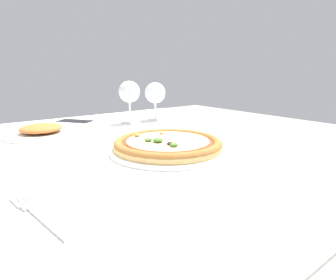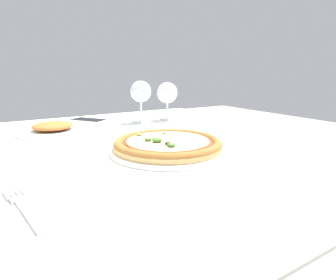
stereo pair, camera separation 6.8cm
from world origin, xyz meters
name	(u,v)px [view 2 (the right image)]	position (x,y,z in m)	size (l,w,h in m)	color
dining_table	(105,177)	(0.00, 0.00, 0.64)	(1.22, 1.10, 0.72)	brown
pizza_plate	(168,145)	(0.12, -0.12, 0.74)	(0.28, 0.28, 0.04)	white
fork	(24,206)	(-0.21, -0.26, 0.73)	(0.05, 0.17, 0.00)	silver
wine_glass_far_left	(141,93)	(0.25, 0.28, 0.84)	(0.08, 0.08, 0.16)	silver
wine_glass_far_right	(167,94)	(0.36, 0.27, 0.83)	(0.08, 0.08, 0.15)	silver
cell_phone	(88,121)	(0.07, 0.39, 0.73)	(0.14, 0.16, 0.01)	white
side_plate	(53,129)	(-0.08, 0.25, 0.74)	(0.21, 0.21, 0.04)	white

